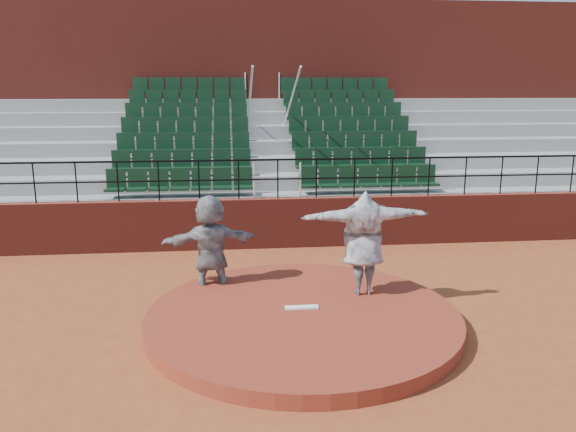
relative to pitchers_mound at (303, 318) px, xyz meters
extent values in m
plane|color=brown|center=(0.00, 0.00, -0.12)|extent=(90.00, 90.00, 0.00)
cylinder|color=maroon|center=(0.00, 0.00, 0.00)|extent=(5.50, 5.50, 0.25)
cube|color=white|center=(0.00, 0.15, 0.14)|extent=(0.60, 0.15, 0.03)
cube|color=maroon|center=(0.00, 5.00, 0.53)|extent=(24.00, 0.30, 1.30)
cylinder|color=black|center=(0.00, 5.00, 2.17)|extent=(24.00, 0.05, 0.05)
cylinder|color=black|center=(0.00, 5.00, 1.68)|extent=(24.00, 0.04, 0.04)
cylinder|color=black|center=(-6.00, 5.00, 1.67)|extent=(0.04, 0.04, 1.00)
cylinder|color=black|center=(-5.00, 5.00, 1.67)|extent=(0.04, 0.04, 1.00)
cylinder|color=black|center=(-4.00, 5.00, 1.67)|extent=(0.04, 0.04, 1.00)
cylinder|color=black|center=(-3.00, 5.00, 1.67)|extent=(0.04, 0.04, 1.00)
cylinder|color=black|center=(-2.00, 5.00, 1.67)|extent=(0.04, 0.04, 1.00)
cylinder|color=black|center=(-1.00, 5.00, 1.67)|extent=(0.04, 0.04, 1.00)
cylinder|color=black|center=(0.00, 5.00, 1.67)|extent=(0.04, 0.04, 1.00)
cylinder|color=black|center=(1.00, 5.00, 1.67)|extent=(0.04, 0.04, 1.00)
cylinder|color=black|center=(2.00, 5.00, 1.67)|extent=(0.04, 0.04, 1.00)
cylinder|color=black|center=(3.00, 5.00, 1.67)|extent=(0.04, 0.04, 1.00)
cylinder|color=black|center=(4.00, 5.00, 1.67)|extent=(0.04, 0.04, 1.00)
cylinder|color=black|center=(5.00, 5.00, 1.67)|extent=(0.04, 0.04, 1.00)
cylinder|color=black|center=(6.00, 5.00, 1.67)|extent=(0.04, 0.04, 1.00)
cylinder|color=black|center=(7.00, 5.00, 1.67)|extent=(0.04, 0.04, 1.00)
cylinder|color=black|center=(8.00, 5.00, 1.67)|extent=(0.04, 0.04, 1.00)
cube|color=gray|center=(0.00, 5.58, 0.53)|extent=(24.00, 0.85, 1.30)
cube|color=black|center=(-2.53, 5.59, 1.54)|extent=(3.85, 0.48, 0.72)
cube|color=black|center=(2.53, 5.59, 1.54)|extent=(3.85, 0.48, 0.72)
cube|color=gray|center=(0.00, 6.43, 0.73)|extent=(24.00, 0.85, 1.70)
cube|color=black|center=(-2.53, 6.44, 1.94)|extent=(3.85, 0.48, 0.72)
cube|color=black|center=(2.53, 6.44, 1.94)|extent=(3.85, 0.48, 0.72)
cube|color=gray|center=(0.00, 7.28, 0.93)|extent=(24.00, 0.85, 2.10)
cube|color=black|center=(-2.53, 7.29, 2.33)|extent=(3.85, 0.48, 0.72)
cube|color=black|center=(2.53, 7.29, 2.33)|extent=(3.85, 0.48, 0.72)
cube|color=gray|center=(0.00, 8.12, 1.12)|extent=(24.00, 0.85, 2.50)
cube|color=black|center=(-2.53, 8.13, 2.73)|extent=(3.85, 0.48, 0.72)
cube|color=black|center=(2.53, 8.13, 2.73)|extent=(3.85, 0.48, 0.72)
cube|color=gray|center=(0.00, 8.97, 1.33)|extent=(24.00, 0.85, 2.90)
cube|color=black|center=(-2.53, 8.98, 3.14)|extent=(3.85, 0.48, 0.72)
cube|color=black|center=(2.53, 8.98, 3.14)|extent=(3.85, 0.48, 0.72)
cube|color=gray|center=(0.00, 9.82, 1.52)|extent=(24.00, 0.85, 3.30)
cube|color=black|center=(-2.53, 9.83, 3.53)|extent=(3.85, 0.48, 0.72)
cube|color=black|center=(2.53, 9.83, 3.53)|extent=(3.85, 0.48, 0.72)
cube|color=gray|center=(0.00, 10.68, 1.73)|extent=(24.00, 0.85, 3.70)
cube|color=black|center=(-2.53, 10.69, 3.94)|extent=(3.85, 0.48, 0.72)
cube|color=black|center=(2.53, 10.69, 3.94)|extent=(3.85, 0.48, 0.72)
cylinder|color=silver|center=(-0.60, 8.12, 3.28)|extent=(0.06, 5.97, 2.46)
cylinder|color=silver|center=(0.60, 8.12, 3.28)|extent=(0.06, 5.97, 2.46)
cube|color=maroon|center=(0.00, 12.60, 3.43)|extent=(24.00, 3.00, 7.10)
imported|color=black|center=(1.25, 0.80, 1.11)|extent=(2.46, 0.78, 1.98)
imported|color=black|center=(-1.63, 1.66, 0.91)|extent=(1.99, 0.92, 2.06)
camera|label=1|loc=(-1.23, -9.15, 3.97)|focal=35.00mm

